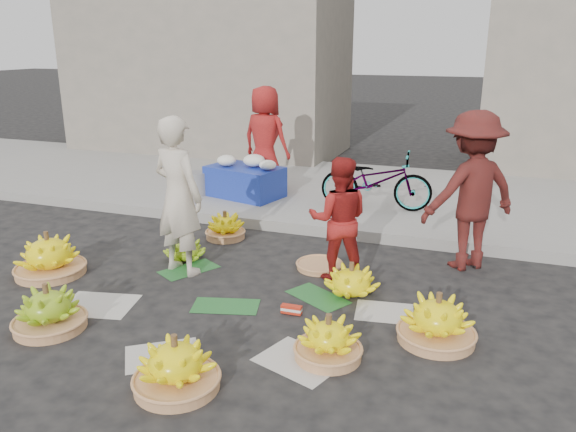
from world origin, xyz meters
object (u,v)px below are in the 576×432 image
(banana_bunch_4, at_px, (437,320))
(flower_table, at_px, (245,179))
(banana_bunch_0, at_px, (49,256))
(bicycle, at_px, (376,180))
(vendor_cream, at_px, (178,196))

(banana_bunch_4, relative_size, flower_table, 0.51)
(banana_bunch_0, bearing_deg, bicycle, 48.63)
(banana_bunch_0, xyz_separation_m, flower_table, (0.90, 3.39, 0.17))
(bicycle, bearing_deg, banana_bunch_4, -165.66)
(banana_bunch_4, height_order, bicycle, bicycle)
(bicycle, bearing_deg, vendor_cream, 144.52)
(vendor_cream, bearing_deg, flower_table, -65.00)
(flower_table, distance_m, bicycle, 2.10)
(banana_bunch_0, height_order, flower_table, flower_table)
(banana_bunch_0, xyz_separation_m, vendor_cream, (1.34, 0.58, 0.66))
(banana_bunch_0, distance_m, banana_bunch_4, 4.22)
(banana_bunch_4, bearing_deg, flower_table, 133.98)
(flower_table, bearing_deg, banana_bunch_4, -31.29)
(banana_bunch_4, relative_size, bicycle, 0.41)
(vendor_cream, xyz_separation_m, flower_table, (-0.45, 2.81, -0.48))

